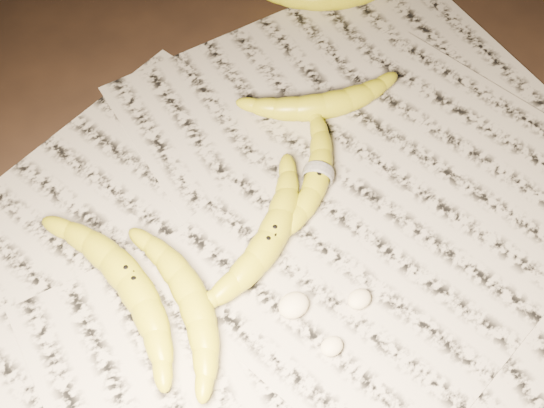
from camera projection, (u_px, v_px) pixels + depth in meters
ground at (279, 261)px, 0.93m from camera, size 3.00×3.00×0.00m
newspaper_patch at (278, 228)px, 0.95m from camera, size 0.90×0.70×0.01m
banana_left_a at (130, 280)px, 0.88m from camera, size 0.07×0.24×0.04m
banana_left_b at (193, 298)px, 0.87m from camera, size 0.10×0.21×0.04m
banana_center at (270, 238)px, 0.91m from camera, size 0.22×0.15×0.04m
banana_taped at (318, 173)px, 0.97m from camera, size 0.18×0.17×0.03m
banana_upper_a at (323, 104)px, 1.03m from camera, size 0.20×0.13×0.04m
measuring_tape at (318, 173)px, 0.97m from camera, size 0.03×0.03×0.04m
flesh_chunk_a at (294, 304)px, 0.87m from camera, size 0.04×0.03×0.02m
flesh_chunk_b at (332, 345)px, 0.85m from camera, size 0.03×0.02×0.02m
flesh_chunk_c at (360, 297)px, 0.88m from camera, size 0.03×0.02×0.02m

